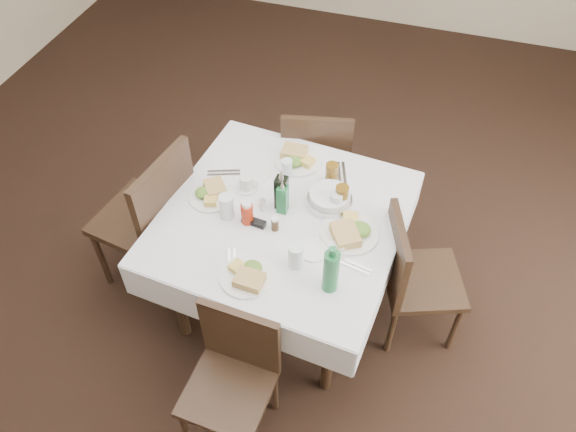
% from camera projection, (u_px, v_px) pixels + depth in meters
% --- Properties ---
extents(ground_plane, '(7.00, 7.00, 0.00)m').
position_uv_depth(ground_plane, '(270.00, 289.00, 3.52)').
color(ground_plane, black).
extents(room_shell, '(6.04, 7.04, 2.80)m').
position_uv_depth(room_shell, '(259.00, 45.00, 2.25)').
color(room_shell, beige).
rests_on(room_shell, ground).
extents(dining_table, '(1.32, 1.32, 0.76)m').
position_uv_depth(dining_table, '(283.00, 226.00, 2.98)').
color(dining_table, black).
rests_on(dining_table, ground).
extents(chair_north, '(0.51, 0.51, 0.90)m').
position_uv_depth(chair_north, '(316.00, 157.00, 3.59)').
color(chair_north, black).
rests_on(chair_north, ground).
extents(chair_south, '(0.41, 0.41, 0.83)m').
position_uv_depth(chair_south, '(234.00, 370.00, 2.65)').
color(chair_south, black).
rests_on(chair_south, ground).
extents(chair_east, '(0.53, 0.53, 0.87)m').
position_uv_depth(chair_east, '(410.00, 273.00, 3.00)').
color(chair_east, black).
rests_on(chair_east, ground).
extents(chair_west, '(0.55, 0.55, 1.02)m').
position_uv_depth(chair_west, '(153.00, 214.00, 3.17)').
color(chair_west, black).
rests_on(chair_west, ground).
extents(meal_north, '(0.27, 0.27, 0.06)m').
position_uv_depth(meal_north, '(297.00, 158.00, 3.18)').
color(meal_north, white).
rests_on(meal_north, dining_table).
extents(meal_south, '(0.26, 0.26, 0.06)m').
position_uv_depth(meal_south, '(248.00, 275.00, 2.63)').
color(meal_south, white).
rests_on(meal_south, dining_table).
extents(meal_east, '(0.30, 0.30, 0.07)m').
position_uv_depth(meal_east, '(350.00, 231.00, 2.81)').
color(meal_east, white).
rests_on(meal_east, dining_table).
extents(meal_west, '(0.25, 0.25, 0.05)m').
position_uv_depth(meal_west, '(211.00, 193.00, 2.99)').
color(meal_west, white).
rests_on(meal_west, dining_table).
extents(side_plate_a, '(0.17, 0.17, 0.01)m').
position_uv_depth(side_plate_a, '(255.00, 174.00, 3.12)').
color(side_plate_a, white).
rests_on(side_plate_a, dining_table).
extents(side_plate_b, '(0.15, 0.15, 0.01)m').
position_uv_depth(side_plate_b, '(313.00, 250.00, 2.75)').
color(side_plate_b, white).
rests_on(side_plate_b, dining_table).
extents(water_n, '(0.06, 0.06, 0.11)m').
position_uv_depth(water_n, '(287.00, 168.00, 3.07)').
color(water_n, silver).
rests_on(water_n, dining_table).
extents(water_s, '(0.07, 0.07, 0.13)m').
position_uv_depth(water_s, '(296.00, 256.00, 2.65)').
color(water_s, silver).
rests_on(water_s, dining_table).
extents(water_e, '(0.06, 0.06, 0.12)m').
position_uv_depth(water_e, '(336.00, 203.00, 2.89)').
color(water_e, silver).
rests_on(water_e, dining_table).
extents(water_w, '(0.08, 0.08, 0.14)m').
position_uv_depth(water_w, '(227.00, 206.00, 2.86)').
color(water_w, silver).
rests_on(water_w, dining_table).
extents(iced_tea_a, '(0.07, 0.07, 0.14)m').
position_uv_depth(iced_tea_a, '(332.00, 174.00, 3.02)').
color(iced_tea_a, brown).
rests_on(iced_tea_a, dining_table).
extents(iced_tea_b, '(0.07, 0.07, 0.14)m').
position_uv_depth(iced_tea_b, '(342.00, 197.00, 2.90)').
color(iced_tea_b, brown).
rests_on(iced_tea_b, dining_table).
extents(bread_basket, '(0.24, 0.24, 0.08)m').
position_uv_depth(bread_basket, '(330.00, 199.00, 2.94)').
color(bread_basket, silver).
rests_on(bread_basket, dining_table).
extents(oil_cruet_dark, '(0.06, 0.06, 0.26)m').
position_uv_depth(oil_cruet_dark, '(281.00, 191.00, 2.88)').
color(oil_cruet_dark, black).
rests_on(oil_cruet_dark, dining_table).
extents(oil_cruet_green, '(0.05, 0.05, 0.22)m').
position_uv_depth(oil_cruet_green, '(283.00, 198.00, 2.87)').
color(oil_cruet_green, '#1E6E3A').
rests_on(oil_cruet_green, dining_table).
extents(ketchup_bottle, '(0.06, 0.06, 0.14)m').
position_uv_depth(ketchup_bottle, '(247.00, 213.00, 2.84)').
color(ketchup_bottle, '#AA260D').
rests_on(ketchup_bottle, dining_table).
extents(salt_shaker, '(0.03, 0.03, 0.07)m').
position_uv_depth(salt_shaker, '(262.00, 205.00, 2.92)').
color(salt_shaker, white).
rests_on(salt_shaker, dining_table).
extents(pepper_shaker, '(0.04, 0.04, 0.08)m').
position_uv_depth(pepper_shaker, '(275.00, 224.00, 2.82)').
color(pepper_shaker, '#3D2917').
rests_on(pepper_shaker, dining_table).
extents(coffee_mug, '(0.13, 0.12, 0.09)m').
position_uv_depth(coffee_mug, '(247.00, 183.00, 3.02)').
color(coffee_mug, white).
rests_on(coffee_mug, dining_table).
extents(sunglasses, '(0.13, 0.05, 0.03)m').
position_uv_depth(sunglasses, '(254.00, 222.00, 2.87)').
color(sunglasses, black).
rests_on(sunglasses, dining_table).
extents(green_bottle, '(0.07, 0.07, 0.28)m').
position_uv_depth(green_bottle, '(331.00, 271.00, 2.52)').
color(green_bottle, '#1E6E3A').
rests_on(green_bottle, dining_table).
extents(sugar_caddy, '(0.08, 0.05, 0.04)m').
position_uv_depth(sugar_caddy, '(337.00, 247.00, 2.75)').
color(sugar_caddy, white).
rests_on(sugar_caddy, dining_table).
extents(cutlery_n, '(0.10, 0.19, 0.01)m').
position_uv_depth(cutlery_n, '(342.00, 174.00, 3.12)').
color(cutlery_n, silver).
rests_on(cutlery_n, dining_table).
extents(cutlery_s, '(0.10, 0.17, 0.01)m').
position_uv_depth(cutlery_s, '(232.00, 262.00, 2.71)').
color(cutlery_s, silver).
rests_on(cutlery_s, dining_table).
extents(cutlery_e, '(0.16, 0.07, 0.01)m').
position_uv_depth(cutlery_e, '(355.00, 266.00, 2.69)').
color(cutlery_e, silver).
rests_on(cutlery_e, dining_table).
extents(cutlery_w, '(0.19, 0.10, 0.01)m').
position_uv_depth(cutlery_w, '(224.00, 173.00, 3.12)').
color(cutlery_w, silver).
rests_on(cutlery_w, dining_table).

